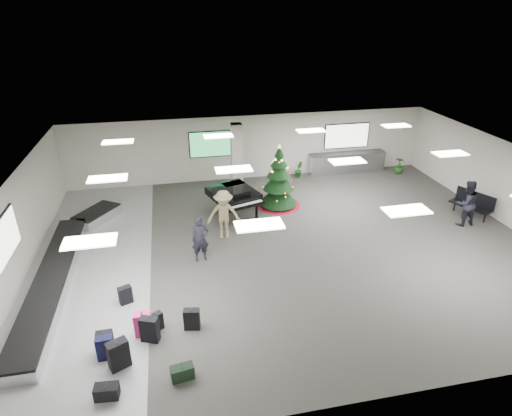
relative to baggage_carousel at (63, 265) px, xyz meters
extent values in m
plane|color=#373632|center=(7.84, 0.08, -0.21)|extent=(18.00, 18.00, 0.00)
cube|color=beige|center=(7.84, 7.08, 1.39)|extent=(18.00, 0.02, 3.20)
cube|color=beige|center=(7.84, -6.92, 1.39)|extent=(18.00, 0.02, 3.20)
cube|color=beige|center=(-1.16, 0.08, 1.39)|extent=(0.02, 14.00, 3.20)
cube|color=beige|center=(16.84, 0.08, 1.39)|extent=(0.02, 14.00, 3.20)
cube|color=silver|center=(7.84, 0.08, 2.99)|extent=(18.00, 14.00, 0.02)
cube|color=gray|center=(0.84, 0.08, -0.21)|extent=(4.00, 14.00, 0.01)
cube|color=#B8B3A8|center=(6.84, 5.68, 1.39)|extent=(0.50, 0.50, 3.20)
cube|color=green|center=(5.84, 7.03, 1.69)|extent=(2.20, 0.08, 1.30)
cube|color=white|center=(12.84, 7.03, 1.69)|extent=(2.40, 0.08, 1.30)
cube|color=white|center=(-1.11, -0.92, 1.69)|extent=(0.08, 2.10, 1.30)
cube|color=white|center=(1.84, -3.92, 2.93)|extent=(1.20, 0.60, 0.04)
cube|color=white|center=(1.84, 0.08, 2.93)|extent=(1.20, 0.60, 0.04)
cube|color=white|center=(1.84, 4.08, 2.93)|extent=(1.20, 0.60, 0.04)
cube|color=white|center=(5.84, -3.92, 2.93)|extent=(1.20, 0.60, 0.04)
cube|color=white|center=(5.84, 0.08, 2.93)|extent=(1.20, 0.60, 0.04)
cube|color=white|center=(5.84, 4.08, 2.93)|extent=(1.20, 0.60, 0.04)
cube|color=white|center=(9.84, -3.92, 2.93)|extent=(1.20, 0.60, 0.04)
cube|color=white|center=(9.84, 0.08, 2.93)|extent=(1.20, 0.60, 0.04)
cube|color=white|center=(9.84, 4.08, 2.93)|extent=(1.20, 0.60, 0.04)
cube|color=white|center=(13.84, 0.08, 2.93)|extent=(1.20, 0.60, 0.04)
cube|color=white|center=(13.84, 4.08, 2.93)|extent=(1.20, 0.60, 0.04)
cube|color=silver|center=(-0.16, -0.92, -0.02)|extent=(1.00, 8.00, 0.38)
cube|color=black|center=(-0.16, -0.92, 0.19)|extent=(0.95, 7.90, 0.05)
cube|color=silver|center=(0.64, 3.68, -0.02)|extent=(1.97, 2.21, 0.38)
cube|color=black|center=(0.64, 3.68, 0.19)|extent=(1.87, 2.10, 0.05)
cube|color=silver|center=(12.84, 6.73, 0.31)|extent=(4.00, 0.60, 1.05)
cube|color=#2D2D30|center=(12.84, 6.73, 0.85)|extent=(4.05, 0.65, 0.04)
cube|color=black|center=(2.17, -4.73, 0.18)|extent=(0.57, 0.47, 0.78)
cube|color=black|center=(2.17, -4.73, 0.58)|extent=(0.10, 0.17, 0.02)
cube|color=black|center=(2.90, -3.94, 0.15)|extent=(0.53, 0.40, 0.73)
cube|color=black|center=(2.90, -3.94, 0.53)|extent=(0.08, 0.15, 0.02)
cube|color=#E11D6E|center=(2.72, -3.70, 0.14)|extent=(0.46, 0.27, 0.71)
cube|color=black|center=(2.72, -3.70, 0.50)|extent=(0.04, 0.15, 0.02)
cube|color=black|center=(3.06, -3.56, 0.05)|extent=(0.41, 0.36, 0.53)
cube|color=black|center=(3.06, -3.56, 0.33)|extent=(0.09, 0.11, 0.02)
cube|color=black|center=(1.81, -4.35, 0.11)|extent=(0.43, 0.27, 0.64)
cube|color=black|center=(1.81, -4.35, 0.44)|extent=(0.04, 0.15, 0.02)
cube|color=black|center=(1.79, -4.12, 0.10)|extent=(0.42, 0.24, 0.62)
cube|color=black|center=(1.79, -4.12, 0.41)|extent=(0.03, 0.14, 0.02)
cube|color=black|center=(3.66, -5.41, -0.03)|extent=(0.58, 0.36, 0.36)
cube|color=black|center=(3.66, -5.41, 0.16)|extent=(0.05, 0.17, 0.02)
cube|color=black|center=(4.01, -3.70, 0.10)|extent=(0.46, 0.30, 0.62)
cube|color=black|center=(4.01, -3.70, 0.42)|extent=(0.06, 0.14, 0.02)
cube|color=black|center=(2.16, -2.19, 0.07)|extent=(0.44, 0.34, 0.56)
cube|color=black|center=(2.16, -2.19, 0.36)|extent=(0.07, 0.13, 0.02)
cube|color=black|center=(1.96, -5.62, -0.04)|extent=(0.56, 0.34, 0.35)
cube|color=black|center=(1.96, -5.62, 0.15)|extent=(0.04, 0.18, 0.02)
cone|color=maroon|center=(8.31, 3.53, -0.15)|extent=(1.98, 1.98, 0.13)
cylinder|color=#3F2819|center=(8.31, 3.53, 0.05)|extent=(0.13, 0.13, 0.52)
cone|color=black|center=(8.31, 3.53, 0.36)|extent=(1.67, 1.67, 0.94)
cone|color=black|center=(8.31, 3.53, 0.99)|extent=(1.36, 1.36, 0.84)
cone|color=black|center=(8.31, 3.53, 1.51)|extent=(1.04, 1.04, 0.73)
cone|color=black|center=(8.31, 3.53, 1.93)|extent=(0.73, 0.73, 0.63)
cone|color=black|center=(8.31, 3.53, 2.29)|extent=(0.42, 0.42, 0.47)
cone|color=#FFE566|center=(8.31, 3.53, 2.52)|extent=(0.17, 0.17, 0.19)
cube|color=black|center=(6.25, 3.07, 0.70)|extent=(2.26, 2.41, 0.31)
cube|color=black|center=(6.58, 2.07, 0.61)|extent=(1.64, 0.83, 0.11)
cube|color=white|center=(6.59, 2.04, 0.68)|extent=(1.43, 0.61, 0.02)
cube|color=black|center=(6.50, 2.33, 0.93)|extent=(0.75, 0.28, 0.25)
cylinder|color=black|center=(5.86, 2.12, 0.17)|extent=(0.11, 0.11, 0.76)
cylinder|color=black|center=(7.13, 2.55, 0.17)|extent=(0.11, 0.11, 0.76)
cylinder|color=black|center=(6.00, 3.82, 0.17)|extent=(0.11, 0.11, 0.76)
cube|color=black|center=(15.87, 0.82, 0.25)|extent=(1.19, 1.75, 0.07)
cylinder|color=black|center=(15.87, 0.15, 0.01)|extent=(0.07, 0.07, 0.44)
cylinder|color=black|center=(15.87, 1.49, 0.01)|extent=(0.07, 0.07, 0.44)
cube|color=black|center=(16.13, 0.82, 0.56)|extent=(0.73, 1.54, 0.56)
imported|color=black|center=(4.58, -0.25, 0.61)|extent=(0.65, 0.48, 1.65)
imported|color=#91825A|center=(5.59, 1.17, 0.75)|extent=(1.32, 0.86, 1.93)
imported|color=black|center=(15.14, 0.25, 0.73)|extent=(0.94, 0.75, 1.89)
imported|color=#153F14|center=(10.16, 6.58, 0.20)|extent=(0.54, 0.57, 0.82)
imported|color=#153F14|center=(15.49, 6.05, 0.22)|extent=(0.68, 0.68, 0.86)
camera|label=1|loc=(3.85, -13.06, 7.89)|focal=30.00mm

